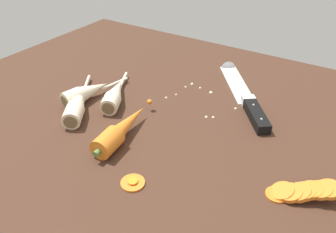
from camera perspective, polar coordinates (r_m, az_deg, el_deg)
ground_plane at (r=73.60cm, az=0.83°, el=-1.53°), size 120.00×90.00×4.00cm
chefs_knife at (r=83.74cm, az=12.53°, el=4.49°), size 23.58×29.75×4.18cm
whole_carrot at (r=66.04cm, az=-8.08°, el=-2.21°), size 5.89×20.48×4.20cm
parsnip_front at (r=80.43cm, az=-13.89°, el=4.08°), size 6.23×18.37×4.00cm
parsnip_mid_left at (r=78.21cm, az=-9.20°, el=3.78°), size 10.68×18.22×4.00cm
parsnip_mid_right at (r=76.42cm, az=-15.38°, el=2.16°), size 14.65×20.01×4.00cm
carrot_slice_stack at (r=58.26cm, az=22.10°, el=-11.90°), size 10.77×7.46×3.82cm
carrot_slice_stray_near at (r=57.14cm, az=-6.12°, el=-11.20°), size 4.17×4.17×0.70cm
mince_crumbs at (r=79.85cm, az=6.76°, el=3.32°), size 19.42×12.45×0.84cm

